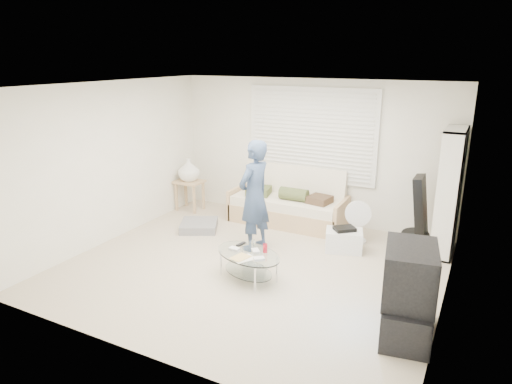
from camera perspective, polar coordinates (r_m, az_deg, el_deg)
The scene contains 13 objects.
ground at distance 6.53m, azimuth -0.52°, elevation -9.32°, with size 5.00×5.00×0.00m, color tan.
room_shell at distance 6.41m, azimuth 1.45°, elevation 5.60°, with size 5.02×4.52×2.51m.
window_blinds at distance 7.99m, azimuth 6.89°, elevation 7.11°, with size 2.32×0.08×1.62m.
futon_sofa at distance 8.08m, azimuth 4.07°, elevation -1.66°, with size 2.03×0.82×0.99m.
grey_floor_pillow at distance 7.89m, azimuth -7.13°, elevation -4.19°, with size 0.60×0.60×0.14m, color gray.
side_table at distance 8.71m, azimuth -8.39°, elevation 2.49°, with size 0.51×0.41×1.01m.
bookshelf at distance 7.23m, azimuth 22.94°, elevation -0.06°, with size 0.30×0.79×1.89m.
guitar_case at distance 7.27m, azimuth 19.75°, elevation -3.21°, with size 0.41×0.42×1.15m.
floor_fan at distance 7.39m, azimuth 12.74°, elevation -3.19°, with size 0.43×0.28×0.69m.
storage_bin at distance 7.10m, azimuth 10.93°, elevation -5.89°, with size 0.63×0.52×0.38m.
tv_unit at distance 5.13m, azimuth 18.41°, elevation -11.85°, with size 0.63×0.99×1.00m.
coffee_table at distance 6.08m, azimuth -0.93°, elevation -8.25°, with size 1.14×0.92×0.49m.
standing_person at distance 6.81m, azimuth -0.22°, elevation -0.50°, with size 0.62×0.41×1.70m, color navy.
Camera 1 is at (2.74, -5.19, 2.86)m, focal length 32.00 mm.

